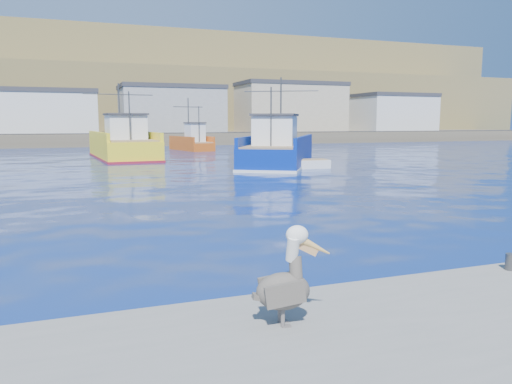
% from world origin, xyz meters
% --- Properties ---
extents(ground, '(260.00, 260.00, 0.00)m').
position_xyz_m(ground, '(0.00, 0.00, 0.00)').
color(ground, '#061B4E').
rests_on(ground, ground).
extents(dock_bollards, '(36.20, 0.20, 0.30)m').
position_xyz_m(dock_bollards, '(0.60, -3.40, 0.65)').
color(dock_bollards, '#4C4C4C').
rests_on(dock_bollards, dock).
extents(far_shore, '(200.00, 81.00, 24.00)m').
position_xyz_m(far_shore, '(0.00, 109.20, 8.98)').
color(far_shore, brown).
rests_on(far_shore, ground).
extents(trawler_yellow_b, '(6.10, 13.16, 6.72)m').
position_xyz_m(trawler_yellow_b, '(-0.25, 35.27, 1.13)').
color(trawler_yellow_b, yellow).
rests_on(trawler_yellow_b, ground).
extents(trawler_blue, '(9.50, 12.06, 6.56)m').
position_xyz_m(trawler_blue, '(9.63, 23.61, 1.06)').
color(trawler_blue, navy).
rests_on(trawler_blue, ground).
extents(boat_orange, '(3.96, 7.28, 5.90)m').
position_xyz_m(boat_orange, '(8.33, 45.67, 0.97)').
color(boat_orange, '#C75115').
rests_on(boat_orange, ground).
extents(skiff_mid, '(3.65, 1.45, 0.78)m').
position_xyz_m(skiff_mid, '(10.49, 21.06, 0.25)').
color(skiff_mid, silver).
rests_on(skiff_mid, ground).
extents(pelican, '(1.09, 0.54, 1.34)m').
position_xyz_m(pelican, '(-1.86, -4.25, 1.07)').
color(pelican, '#595451').
rests_on(pelican, dock).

